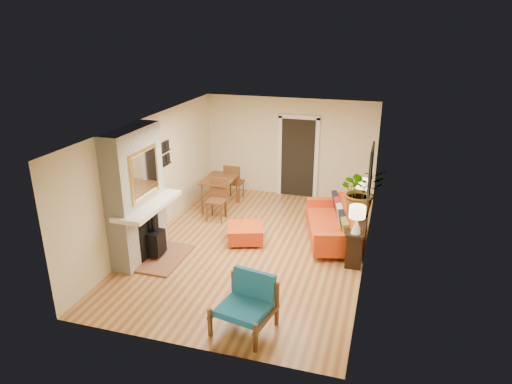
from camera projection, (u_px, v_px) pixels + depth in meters
The scene contains 10 objects.
room_shell at pixel (307, 158), 11.27m from camera, with size 6.50×6.50×6.50m.
fireplace at pixel (138, 198), 8.71m from camera, with size 1.09×1.68×2.60m.
sofa at pixel (334, 225), 9.70m from camera, with size 1.36×2.19×0.80m.
ottoman at pixel (245, 233), 9.66m from camera, with size 0.92×0.92×0.37m.
blue_chair at pixel (248, 300), 6.89m from camera, with size 0.95×0.94×0.85m.
dining_table at pixel (223, 184), 11.23m from camera, with size 0.77×1.81×0.98m.
console_table at pixel (358, 224), 9.21m from camera, with size 0.34×1.85×0.72m.
lamp_near at pixel (357, 216), 8.34m from camera, with size 0.30×0.30×0.54m.
lamp_far at pixel (363, 188), 9.73m from camera, with size 0.30×0.30×0.54m.
houseplant at pixel (361, 191), 9.16m from camera, with size 0.89×0.77×0.99m, color #1E5919.
Camera 1 is at (2.49, -8.13, 4.42)m, focal length 32.00 mm.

